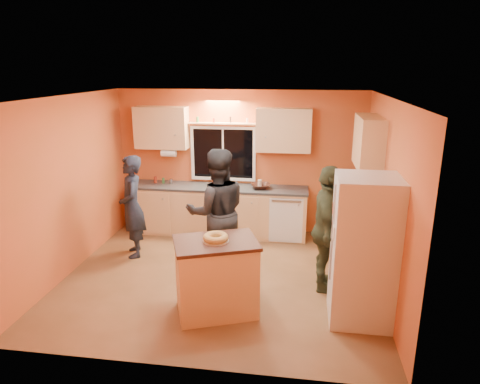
% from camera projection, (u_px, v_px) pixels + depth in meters
% --- Properties ---
extents(ground, '(4.50, 4.50, 0.00)m').
position_uv_depth(ground, '(220.00, 277.00, 6.32)').
color(ground, brown).
rests_on(ground, ground).
extents(room_shell, '(4.54, 4.04, 2.61)m').
position_uv_depth(room_shell, '(232.00, 164.00, 6.24)').
color(room_shell, '#DA6037').
rests_on(room_shell, ground).
extents(back_counter, '(4.23, 0.62, 0.90)m').
position_uv_depth(back_counter, '(238.00, 211.00, 7.80)').
color(back_counter, '#DEB174').
rests_on(back_counter, ground).
extents(right_counter, '(0.62, 1.84, 0.90)m').
position_uv_depth(right_counter, '(354.00, 243.00, 6.40)').
color(right_counter, '#DEB174').
rests_on(right_counter, ground).
extents(refrigerator, '(0.72, 0.70, 1.80)m').
position_uv_depth(refrigerator, '(363.00, 251.00, 5.05)').
color(refrigerator, silver).
rests_on(refrigerator, ground).
extents(island, '(1.17, 0.99, 0.96)m').
position_uv_depth(island, '(216.00, 277.00, 5.29)').
color(island, '#DEB174').
rests_on(island, ground).
extents(bundt_pastry, '(0.31, 0.31, 0.09)m').
position_uv_depth(bundt_pastry, '(216.00, 238.00, 5.15)').
color(bundt_pastry, '#AF8E48').
rests_on(bundt_pastry, island).
extents(person_left, '(0.61, 0.71, 1.66)m').
position_uv_depth(person_left, '(132.00, 207.00, 6.84)').
color(person_left, black).
rests_on(person_left, ground).
extents(person_center, '(1.09, 0.96, 1.88)m').
position_uv_depth(person_center, '(217.00, 212.00, 6.24)').
color(person_center, black).
rests_on(person_center, ground).
extents(person_right, '(0.46, 1.04, 1.76)m').
position_uv_depth(person_right, '(327.00, 230.00, 5.75)').
color(person_right, '#2E3622').
rests_on(person_right, ground).
extents(mixing_bowl, '(0.40, 0.40, 0.08)m').
position_uv_depth(mixing_bowl, '(261.00, 186.00, 7.60)').
color(mixing_bowl, black).
rests_on(mixing_bowl, back_counter).
extents(utensil_crock, '(0.14, 0.14, 0.17)m').
position_uv_depth(utensil_crock, '(221.00, 182.00, 7.68)').
color(utensil_crock, beige).
rests_on(utensil_crock, back_counter).
extents(potted_plant, '(0.36, 0.34, 0.32)m').
position_uv_depth(potted_plant, '(370.00, 223.00, 5.48)').
color(potted_plant, gray).
rests_on(potted_plant, right_counter).
extents(red_box, '(0.19, 0.17, 0.07)m').
position_uv_depth(red_box, '(355.00, 215.00, 6.13)').
color(red_box, '#A72E19').
rests_on(red_box, right_counter).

